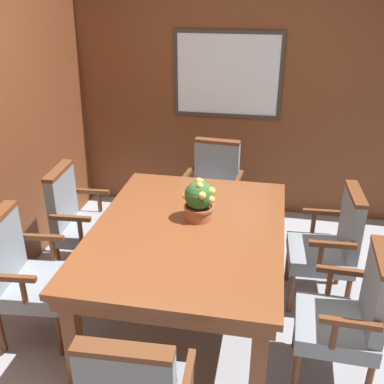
% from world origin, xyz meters
% --- Properties ---
extents(ground_plane, '(14.00, 14.00, 0.00)m').
position_xyz_m(ground_plane, '(0.00, 0.00, 0.00)').
color(ground_plane, '#93969E').
extents(wall_back, '(7.20, 0.08, 2.45)m').
position_xyz_m(wall_back, '(-0.00, 1.94, 1.23)').
color(wall_back, brown).
rests_on(wall_back, ground_plane).
extents(dining_table, '(1.30, 1.71, 0.74)m').
position_xyz_m(dining_table, '(-0.07, 0.10, 0.65)').
color(dining_table, brown).
rests_on(dining_table, ground_plane).
extents(chair_head_far, '(0.54, 0.50, 0.93)m').
position_xyz_m(chair_head_far, '(-0.07, 1.31, 0.50)').
color(chair_head_far, brown).
rests_on(chair_head_far, ground_plane).
extents(chair_left_near, '(0.51, 0.55, 0.93)m').
position_xyz_m(chair_left_near, '(-1.12, -0.29, 0.50)').
color(chair_left_near, brown).
rests_on(chair_left_near, ground_plane).
extents(chair_right_near, '(0.48, 0.53, 0.93)m').
position_xyz_m(chair_right_near, '(0.97, -0.31, 0.50)').
color(chair_right_near, brown).
rests_on(chair_right_near, ground_plane).
extents(chair_left_far, '(0.49, 0.54, 0.93)m').
position_xyz_m(chair_left_far, '(-1.07, 0.50, 0.50)').
color(chair_left_far, brown).
rests_on(chair_left_far, ground_plane).
extents(chair_right_far, '(0.49, 0.53, 0.93)m').
position_xyz_m(chair_right_far, '(0.93, 0.48, 0.50)').
color(chair_right_far, brown).
rests_on(chair_right_far, ground_plane).
extents(potted_plant, '(0.23, 0.21, 0.30)m').
position_xyz_m(potted_plant, '(-0.02, 0.24, 0.88)').
color(potted_plant, '#B2603D').
rests_on(potted_plant, dining_table).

